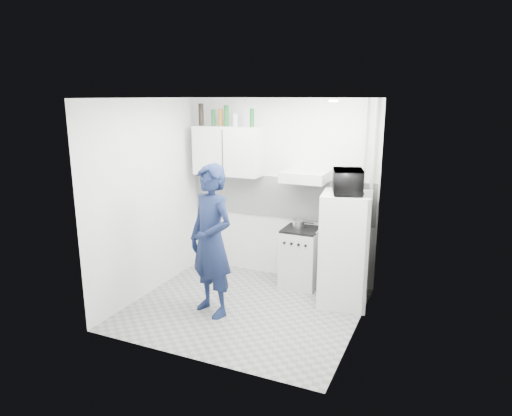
% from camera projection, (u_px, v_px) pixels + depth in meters
% --- Properties ---
extents(floor, '(2.80, 2.80, 0.00)m').
position_uv_depth(floor, '(244.00, 308.00, 5.79)').
color(floor, gray).
rests_on(floor, ground).
extents(ceiling, '(2.80, 2.80, 0.00)m').
position_uv_depth(ceiling, '(243.00, 98.00, 5.16)').
color(ceiling, white).
rests_on(ceiling, wall_back).
extents(wall_back, '(2.80, 0.00, 2.80)m').
position_uv_depth(wall_back, '(280.00, 190.00, 6.59)').
color(wall_back, silver).
rests_on(wall_back, floor).
extents(wall_left, '(0.00, 2.60, 2.60)m').
position_uv_depth(wall_left, '(148.00, 199.00, 6.02)').
color(wall_left, silver).
rests_on(wall_left, floor).
extents(wall_right, '(0.00, 2.60, 2.60)m').
position_uv_depth(wall_right, '(360.00, 222.00, 4.93)').
color(wall_right, silver).
rests_on(wall_right, floor).
extents(person, '(0.80, 0.67, 1.86)m').
position_uv_depth(person, '(211.00, 241.00, 5.47)').
color(person, '#121C3B').
rests_on(person, floor).
extents(stove, '(0.50, 0.50, 0.81)m').
position_uv_depth(stove, '(301.00, 258.00, 6.42)').
color(stove, silver).
rests_on(stove, floor).
extents(fridge, '(0.69, 0.69, 1.46)m').
position_uv_depth(fridge, '(345.00, 250.00, 5.77)').
color(fridge, silver).
rests_on(fridge, floor).
extents(stove_top, '(0.48, 0.48, 0.03)m').
position_uv_depth(stove_top, '(301.00, 230.00, 6.32)').
color(stove_top, black).
rests_on(stove_top, stove).
extents(saucepan, '(0.16, 0.16, 0.09)m').
position_uv_depth(saucepan, '(298.00, 224.00, 6.38)').
color(saucepan, silver).
rests_on(saucepan, stove_top).
extents(microwave, '(0.60, 0.49, 0.29)m').
position_uv_depth(microwave, '(348.00, 182.00, 5.56)').
color(microwave, black).
rests_on(microwave, fridge).
extents(bottle_a, '(0.07, 0.07, 0.32)m').
position_uv_depth(bottle_a, '(201.00, 115.00, 6.64)').
color(bottle_a, black).
rests_on(bottle_a, upper_cabinet).
extents(bottle_b, '(0.06, 0.06, 0.23)m').
position_uv_depth(bottle_b, '(213.00, 118.00, 6.57)').
color(bottle_b, '#144C1E').
rests_on(bottle_b, upper_cabinet).
extents(bottle_c, '(0.06, 0.06, 0.25)m').
position_uv_depth(bottle_c, '(221.00, 117.00, 6.52)').
color(bottle_c, brown).
rests_on(bottle_c, upper_cabinet).
extents(bottle_d, '(0.07, 0.07, 0.30)m').
position_uv_depth(bottle_d, '(226.00, 116.00, 6.48)').
color(bottle_d, '#144C1E').
rests_on(bottle_d, upper_cabinet).
extents(canister_a, '(0.07, 0.07, 0.18)m').
position_uv_depth(canister_a, '(235.00, 120.00, 6.44)').
color(canister_a, '#B2B7BC').
rests_on(canister_a, upper_cabinet).
extents(bottle_e, '(0.06, 0.06, 0.26)m').
position_uv_depth(bottle_e, '(252.00, 118.00, 6.33)').
color(bottle_e, '#144C1E').
rests_on(bottle_e, upper_cabinet).
extents(upper_cabinet, '(1.00, 0.35, 0.70)m').
position_uv_depth(upper_cabinet, '(228.00, 151.00, 6.59)').
color(upper_cabinet, silver).
rests_on(upper_cabinet, wall_back).
extents(range_hood, '(0.60, 0.50, 0.14)m').
position_uv_depth(range_hood, '(305.00, 177.00, 6.12)').
color(range_hood, silver).
rests_on(range_hood, wall_back).
extents(backsplash, '(2.74, 0.03, 0.60)m').
position_uv_depth(backsplash, '(280.00, 197.00, 6.60)').
color(backsplash, white).
rests_on(backsplash, wall_back).
extents(pipe_a, '(0.05, 0.05, 2.60)m').
position_uv_depth(pipe_a, '(370.00, 199.00, 6.01)').
color(pipe_a, silver).
rests_on(pipe_a, floor).
extents(pipe_b, '(0.04, 0.04, 2.60)m').
position_uv_depth(pipe_b, '(361.00, 198.00, 6.05)').
color(pipe_b, silver).
rests_on(pipe_b, floor).
extents(ceiling_spot_fixture, '(0.10, 0.10, 0.02)m').
position_uv_depth(ceiling_spot_fixture, '(334.00, 101.00, 4.96)').
color(ceiling_spot_fixture, white).
rests_on(ceiling_spot_fixture, ceiling).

